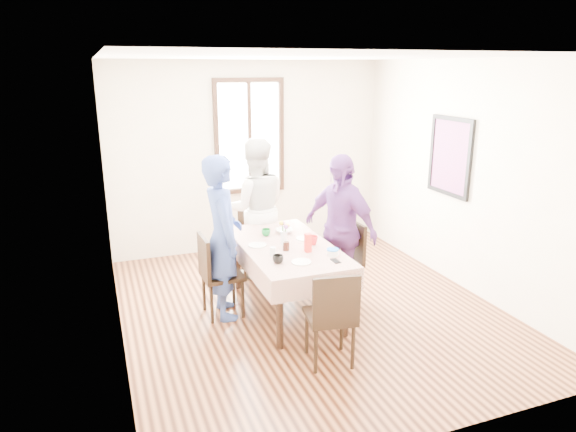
% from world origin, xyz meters
% --- Properties ---
extents(ground, '(4.50, 4.50, 0.00)m').
position_xyz_m(ground, '(0.00, 0.00, 0.00)').
color(ground, black).
rests_on(ground, ground).
extents(back_wall, '(4.00, 0.00, 4.00)m').
position_xyz_m(back_wall, '(0.00, 2.25, 1.35)').
color(back_wall, beige).
rests_on(back_wall, ground).
extents(right_wall, '(0.00, 4.50, 4.50)m').
position_xyz_m(right_wall, '(2.00, 0.00, 1.35)').
color(right_wall, beige).
rests_on(right_wall, ground).
extents(window_frame, '(1.02, 0.06, 1.62)m').
position_xyz_m(window_frame, '(0.00, 2.23, 1.65)').
color(window_frame, black).
rests_on(window_frame, back_wall).
extents(window_pane, '(0.90, 0.02, 1.50)m').
position_xyz_m(window_pane, '(0.00, 2.24, 1.65)').
color(window_pane, white).
rests_on(window_pane, back_wall).
extents(art_poster, '(0.04, 0.76, 0.96)m').
position_xyz_m(art_poster, '(1.98, 0.30, 1.55)').
color(art_poster, red).
rests_on(art_poster, right_wall).
extents(dining_table, '(0.81, 1.62, 0.75)m').
position_xyz_m(dining_table, '(-0.25, 0.06, 0.38)').
color(dining_table, black).
rests_on(dining_table, ground).
extents(tablecloth, '(0.93, 1.74, 0.01)m').
position_xyz_m(tablecloth, '(-0.25, 0.06, 0.76)').
color(tablecloth, '#5C1206').
rests_on(tablecloth, dining_table).
extents(chair_left, '(0.43, 0.43, 0.91)m').
position_xyz_m(chair_left, '(-0.93, 0.21, 0.46)').
color(chair_left, black).
rests_on(chair_left, ground).
extents(chair_right, '(0.44, 0.44, 0.91)m').
position_xyz_m(chair_right, '(0.43, 0.11, 0.46)').
color(chair_right, black).
rests_on(chair_right, ground).
extents(chair_far, '(0.49, 0.49, 0.91)m').
position_xyz_m(chair_far, '(-0.25, 1.18, 0.46)').
color(chair_far, black).
rests_on(chair_far, ground).
extents(chair_near, '(0.48, 0.48, 0.91)m').
position_xyz_m(chair_near, '(-0.25, -1.05, 0.46)').
color(chair_near, black).
rests_on(chair_near, ground).
extents(person_left, '(0.45, 0.66, 1.76)m').
position_xyz_m(person_left, '(-0.91, 0.21, 0.88)').
color(person_left, navy).
rests_on(person_left, ground).
extents(person_far, '(0.96, 0.80, 1.77)m').
position_xyz_m(person_far, '(-0.25, 1.16, 0.89)').
color(person_far, silver).
rests_on(person_far, ground).
extents(person_right, '(0.78, 1.08, 1.71)m').
position_xyz_m(person_right, '(0.41, 0.11, 0.85)').
color(person_right, '#63347C').
rests_on(person_right, ground).
extents(mug_black, '(0.14, 0.14, 0.08)m').
position_xyz_m(mug_black, '(-0.51, -0.41, 0.80)').
color(mug_black, black).
rests_on(mug_black, tablecloth).
extents(mug_flag, '(0.15, 0.15, 0.10)m').
position_xyz_m(mug_flag, '(0.02, -0.03, 0.81)').
color(mug_flag, red).
rests_on(mug_flag, tablecloth).
extents(mug_green, '(0.14, 0.14, 0.08)m').
position_xyz_m(mug_green, '(-0.36, 0.44, 0.80)').
color(mug_green, '#0C7226').
rests_on(mug_green, tablecloth).
extents(serving_bowl, '(0.22, 0.22, 0.05)m').
position_xyz_m(serving_bowl, '(-0.13, 0.46, 0.79)').
color(serving_bowl, white).
rests_on(serving_bowl, tablecloth).
extents(juice_carton, '(0.06, 0.06, 0.19)m').
position_xyz_m(juice_carton, '(-0.12, -0.22, 0.86)').
color(juice_carton, red).
rests_on(juice_carton, tablecloth).
extents(butter_tub, '(0.12, 0.12, 0.06)m').
position_xyz_m(butter_tub, '(0.08, -0.40, 0.79)').
color(butter_tub, white).
rests_on(butter_tub, tablecloth).
extents(jam_jar, '(0.07, 0.07, 0.09)m').
position_xyz_m(jam_jar, '(-0.31, -0.10, 0.81)').
color(jam_jar, black).
rests_on(jam_jar, tablecloth).
extents(drinking_glass, '(0.06, 0.06, 0.09)m').
position_xyz_m(drinking_glass, '(-0.49, -0.19, 0.81)').
color(drinking_glass, silver).
rests_on(drinking_glass, tablecloth).
extents(smartphone, '(0.06, 0.13, 0.01)m').
position_xyz_m(smartphone, '(0.03, -0.57, 0.77)').
color(smartphone, black).
rests_on(smartphone, tablecloth).
extents(flower_vase, '(0.07, 0.07, 0.15)m').
position_xyz_m(flower_vase, '(-0.27, 0.09, 0.83)').
color(flower_vase, silver).
rests_on(flower_vase, tablecloth).
extents(plate_left, '(0.20, 0.20, 0.01)m').
position_xyz_m(plate_left, '(-0.55, 0.15, 0.77)').
color(plate_left, white).
rests_on(plate_left, tablecloth).
extents(plate_right, '(0.20, 0.20, 0.01)m').
position_xyz_m(plate_right, '(0.01, 0.18, 0.77)').
color(plate_right, white).
rests_on(plate_right, tablecloth).
extents(plate_near, '(0.20, 0.20, 0.01)m').
position_xyz_m(plate_near, '(-0.29, -0.48, 0.77)').
color(plate_near, white).
rests_on(plate_near, tablecloth).
extents(butter_lid, '(0.12, 0.12, 0.01)m').
position_xyz_m(butter_lid, '(0.08, -0.40, 0.83)').
color(butter_lid, blue).
rests_on(butter_lid, butter_tub).
extents(flower_bunch, '(0.09, 0.09, 0.10)m').
position_xyz_m(flower_bunch, '(-0.27, 0.09, 0.96)').
color(flower_bunch, yellow).
rests_on(flower_bunch, flower_vase).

